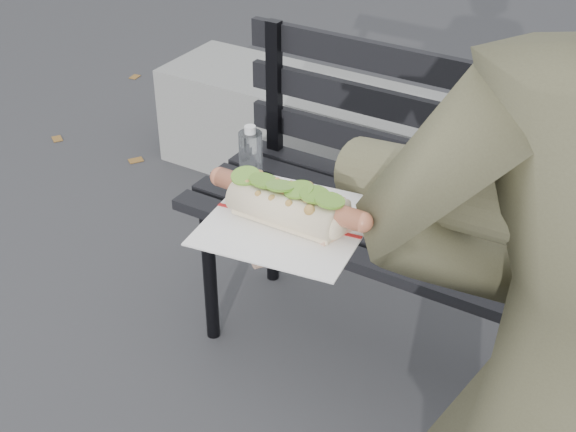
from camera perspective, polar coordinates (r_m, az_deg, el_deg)
name	(u,v)px	position (r m, az deg, el deg)	size (l,w,h in m)	color
park_bench	(466,214)	(2.10, 12.55, 0.14)	(1.50, 0.44, 0.88)	black
concrete_block	(308,132)	(3.18, 1.46, 5.99)	(1.20, 0.40, 0.40)	slate
held_hotdog	(456,211)	(0.94, 11.88, 0.39)	(0.62, 0.31, 0.20)	#4C4932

